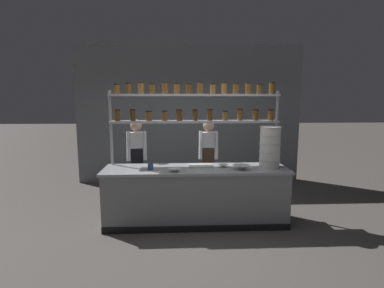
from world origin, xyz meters
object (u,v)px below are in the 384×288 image
object	(u,v)px
prep_bowl_center_front	(223,166)
prep_bowl_center_back	(175,170)
prep_bowl_near_left	(241,167)
cutting_board	(201,166)
chef_left	(137,158)
spice_shelf_unit	(195,109)
container_stack	(270,147)
serving_cup_front	(151,166)
chef_center	(208,157)

from	to	relation	value
prep_bowl_center_front	prep_bowl_center_back	xyz separation A→B (m)	(-0.79, -0.26, 0.00)
prep_bowl_near_left	prep_bowl_center_front	distance (m)	0.32
cutting_board	prep_bowl_center_front	bearing A→B (deg)	-10.12
chef_left	cutting_board	distance (m)	1.28
spice_shelf_unit	chef_left	size ratio (longest dim) A/B	1.72
container_stack	serving_cup_front	distance (m)	1.94
container_stack	prep_bowl_center_front	bearing A→B (deg)	177.37
spice_shelf_unit	chef_center	size ratio (longest dim) A/B	1.74
chef_left	prep_bowl_center_back	world-z (taller)	chef_left
spice_shelf_unit	cutting_board	bearing A→B (deg)	-69.08
prep_bowl_center_back	cutting_board	bearing A→B (deg)	37.22
container_stack	prep_bowl_center_back	world-z (taller)	container_stack
chef_left	prep_bowl_near_left	world-z (taller)	chef_left
chef_center	spice_shelf_unit	bearing A→B (deg)	-115.65
prep_bowl_near_left	chef_center	bearing A→B (deg)	114.52
chef_left	container_stack	xyz separation A→B (m)	(2.23, -0.70, 0.30)
container_stack	cutting_board	distance (m)	1.16
cutting_board	prep_bowl_near_left	distance (m)	0.67
container_stack	cutting_board	size ratio (longest dim) A/B	1.66
chef_left	chef_center	bearing A→B (deg)	-3.62
container_stack	serving_cup_front	bearing A→B (deg)	-177.30
chef_left	prep_bowl_center_front	distance (m)	1.62
prep_bowl_center_front	prep_bowl_center_back	size ratio (longest dim) A/B	0.92
chef_left	cutting_board	world-z (taller)	chef_left
spice_shelf_unit	prep_bowl_center_back	bearing A→B (deg)	-121.50
spice_shelf_unit	prep_bowl_near_left	bearing A→B (deg)	-33.77
container_stack	prep_bowl_near_left	size ratio (longest dim) A/B	2.53
cutting_board	serving_cup_front	world-z (taller)	serving_cup_front
prep_bowl_center_front	prep_bowl_center_back	distance (m)	0.83
chef_center	serving_cup_front	xyz separation A→B (m)	(-1.00, -0.88, 0.04)
prep_bowl_near_left	prep_bowl_center_back	distance (m)	1.05
chef_center	prep_bowl_center_front	world-z (taller)	chef_center
prep_bowl_center_front	spice_shelf_unit	bearing A→B (deg)	146.53
spice_shelf_unit	container_stack	bearing A→B (deg)	-15.39
chef_left	prep_bowl_near_left	size ratio (longest dim) A/B	6.29
serving_cup_front	chef_center	bearing A→B (deg)	41.36
container_stack	chef_center	bearing A→B (deg)	139.15
spice_shelf_unit	prep_bowl_center_front	bearing A→B (deg)	-33.47
container_stack	prep_bowl_center_back	distance (m)	1.58
chef_left	prep_bowl_near_left	bearing A→B (deg)	-33.30
container_stack	spice_shelf_unit	bearing A→B (deg)	164.61
spice_shelf_unit	container_stack	size ratio (longest dim) A/B	4.29
chef_left	container_stack	size ratio (longest dim) A/B	2.49
chef_center	prep_bowl_near_left	bearing A→B (deg)	-59.72
cutting_board	serving_cup_front	bearing A→B (deg)	-166.84
prep_bowl_center_front	cutting_board	bearing A→B (deg)	169.88
spice_shelf_unit	chef_center	distance (m)	1.06
prep_bowl_center_front	prep_bowl_near_left	bearing A→B (deg)	-34.28
chef_left	prep_bowl_center_front	bearing A→B (deg)	-31.68
chef_left	serving_cup_front	world-z (taller)	chef_left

